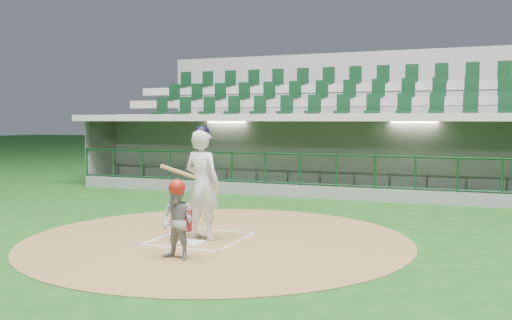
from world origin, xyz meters
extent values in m
plane|color=#134513|center=(0.00, 0.00, 0.00)|extent=(120.00, 120.00, 0.00)
cylinder|color=brown|center=(0.30, -0.20, 0.01)|extent=(7.20, 7.20, 0.01)
cube|color=silver|center=(0.00, -0.70, 0.02)|extent=(0.43, 0.43, 0.02)
cube|color=white|center=(-0.75, -0.30, 0.02)|extent=(0.05, 1.80, 0.01)
cube|color=silver|center=(0.75, -0.30, 0.02)|extent=(0.05, 1.80, 0.01)
cube|color=silver|center=(0.00, 0.55, 0.02)|extent=(1.55, 0.05, 0.01)
cube|color=white|center=(0.00, -1.15, 0.02)|extent=(1.55, 0.05, 0.01)
cube|color=slate|center=(0.00, 7.50, -0.55)|extent=(15.00, 3.00, 0.10)
cube|color=gray|center=(0.00, 9.10, 0.85)|extent=(15.00, 0.20, 2.70)
cube|color=#AAA697|center=(0.00, 8.98, 1.10)|extent=(13.50, 0.04, 0.90)
cube|color=slate|center=(-7.50, 7.50, 0.85)|extent=(0.20, 3.00, 2.70)
cube|color=#AEA79D|center=(0.00, 7.25, 2.30)|extent=(15.40, 3.50, 0.20)
cube|color=slate|center=(0.00, 5.95, 0.15)|extent=(15.00, 0.15, 0.40)
cube|color=black|center=(0.00, 5.95, 1.73)|extent=(15.00, 0.01, 0.95)
cube|color=brown|center=(0.00, 8.55, -0.28)|extent=(12.75, 0.40, 0.45)
cube|color=white|center=(-3.00, 7.50, 2.17)|extent=(1.30, 0.35, 0.04)
cube|color=white|center=(3.00, 7.50, 2.17)|extent=(1.30, 0.35, 0.04)
imported|color=#AB1219|center=(-4.05, 8.13, 0.29)|extent=(1.14, 0.84, 1.58)
imported|color=#A31B11|center=(-1.66, 8.46, 0.26)|extent=(0.96, 0.65, 1.52)
imported|color=#9F1211|center=(1.80, 8.38, 0.43)|extent=(1.02, 0.78, 1.87)
imported|color=#A91512|center=(4.75, 8.20, 0.40)|extent=(1.75, 0.97, 1.80)
cube|color=gray|center=(0.00, 10.75, 1.15)|extent=(17.00, 6.50, 2.50)
cube|color=#A19C91|center=(0.00, 9.25, 2.30)|extent=(16.60, 0.95, 0.30)
cube|color=#9E9A8F|center=(0.00, 10.20, 2.85)|extent=(16.60, 0.95, 0.30)
cube|color=#A5A295|center=(0.00, 11.15, 3.40)|extent=(16.60, 0.95, 0.30)
cube|color=gray|center=(0.00, 14.10, 2.53)|extent=(17.00, 0.25, 5.05)
imported|color=silver|center=(0.04, -0.30, 1.03)|extent=(0.82, 0.62, 2.04)
sphere|color=black|center=(0.04, -0.30, 1.99)|extent=(0.28, 0.28, 0.28)
cylinder|color=tan|center=(-0.21, -0.55, 1.25)|extent=(0.58, 0.79, 0.39)
imported|color=#949399|center=(0.38, -1.86, 0.62)|extent=(0.66, 0.56, 1.21)
sphere|color=#A91C12|center=(0.38, -1.86, 1.17)|extent=(0.26, 0.26, 0.26)
cube|color=#B31321|center=(0.38, -1.71, 0.62)|extent=(0.32, 0.10, 0.35)
camera|label=1|loc=(4.84, -9.71, 2.23)|focal=40.00mm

